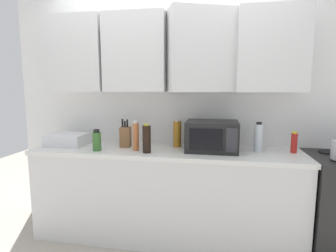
# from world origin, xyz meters

# --- Properties ---
(wall_back_with_cabinets) EXTENTS (3.44, 0.52, 2.60)m
(wall_back_with_cabinets) POSITION_xyz_m (0.00, -0.07, 1.58)
(wall_back_with_cabinets) COLOR white
(wall_back_with_cabinets) RESTS_ON ground_plane
(counter_run) EXTENTS (2.57, 0.63, 0.90)m
(counter_run) POSITION_xyz_m (0.00, -0.30, 0.45)
(counter_run) COLOR silver
(counter_run) RESTS_ON ground_plane
(microwave) EXTENTS (0.48, 0.37, 0.28)m
(microwave) POSITION_xyz_m (0.44, -0.28, 1.04)
(microwave) COLOR black
(microwave) RESTS_ON counter_run
(dish_rack) EXTENTS (0.38, 0.30, 0.12)m
(dish_rack) POSITION_xyz_m (-1.03, -0.30, 0.96)
(dish_rack) COLOR silver
(dish_rack) RESTS_ON counter_run
(knife_block) EXTENTS (0.12, 0.13, 0.28)m
(knife_block) POSITION_xyz_m (-0.42, -0.26, 1.00)
(knife_block) COLOR brown
(knife_block) RESTS_ON counter_run
(bottle_amber_vinegar) EXTENTS (0.08, 0.08, 0.28)m
(bottle_amber_vinegar) POSITION_xyz_m (0.10, -0.17, 1.03)
(bottle_amber_vinegar) COLOR #AD701E
(bottle_amber_vinegar) RESTS_ON counter_run
(bottle_soy_dark) EXTENTS (0.08, 0.08, 0.27)m
(bottle_soy_dark) POSITION_xyz_m (-0.14, -0.46, 1.03)
(bottle_soy_dark) COLOR black
(bottle_soy_dark) RESTS_ON counter_run
(bottle_spice_jar) EXTENTS (0.06, 0.06, 0.29)m
(bottle_spice_jar) POSITION_xyz_m (-0.27, -0.40, 1.04)
(bottle_spice_jar) COLOR #BC6638
(bottle_spice_jar) RESTS_ON counter_run
(bottle_green_oil) EXTENTS (0.08, 0.08, 0.20)m
(bottle_green_oil) POSITION_xyz_m (-0.63, -0.47, 0.99)
(bottle_green_oil) COLOR #386B2D
(bottle_green_oil) RESTS_ON counter_run
(bottle_red_sauce) EXTENTS (0.06, 0.06, 0.20)m
(bottle_red_sauce) POSITION_xyz_m (1.18, -0.23, 1.00)
(bottle_red_sauce) COLOR red
(bottle_red_sauce) RESTS_ON counter_run
(bottle_clear_tall) EXTENTS (0.08, 0.08, 0.28)m
(bottle_clear_tall) POSITION_xyz_m (0.86, -0.25, 1.03)
(bottle_clear_tall) COLOR silver
(bottle_clear_tall) RESTS_ON counter_run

